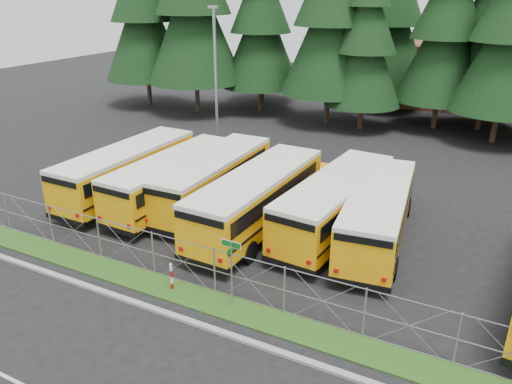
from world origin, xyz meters
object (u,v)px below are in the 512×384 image
at_px(bus_5, 338,204).
at_px(bus_6, 378,214).
at_px(bus_2, 178,180).
at_px(bus_4, 261,200).
at_px(bus_3, 217,180).
at_px(bus_1, 133,171).
at_px(street_sign, 231,260).
at_px(light_standard, 216,77).
at_px(striped_bollard, 172,277).

xyz_separation_m(bus_5, bus_6, (2.03, -0.18, -0.04)).
distance_m(bus_2, bus_4, 5.44).
height_order(bus_3, bus_5, bus_5).
height_order(bus_1, street_sign, bus_1).
xyz_separation_m(bus_5, light_standard, (-11.86, 8.10, 4.05)).
relative_size(bus_1, bus_6, 1.04).
distance_m(bus_1, striped_bollard, 10.60).
bearing_deg(bus_6, bus_1, 176.66).
distance_m(bus_1, street_sign, 12.64).
height_order(street_sign, striped_bollard, street_sign).
bearing_deg(bus_6, bus_3, 171.84).
xyz_separation_m(striped_bollard, light_standard, (-7.68, 16.17, 4.90)).
xyz_separation_m(bus_3, bus_6, (9.04, -0.23, -0.03)).
bearing_deg(street_sign, bus_2, 136.50).
relative_size(bus_4, bus_5, 1.04).
height_order(bus_1, bus_3, bus_1).
bearing_deg(light_standard, bus_6, -30.79).
xyz_separation_m(bus_1, striped_bollard, (7.85, -7.07, -0.87)).
relative_size(bus_2, striped_bollard, 9.04).
relative_size(bus_1, bus_2, 1.03).
relative_size(bus_5, street_sign, 3.93).
bearing_deg(striped_bollard, street_sign, 2.91).
distance_m(bus_1, bus_3, 5.12).
distance_m(bus_6, street_sign, 8.54).
distance_m(bus_6, light_standard, 16.67).
xyz_separation_m(bus_2, light_standard, (-2.91, 8.94, 4.08)).
xyz_separation_m(bus_3, striped_bollard, (2.84, -8.13, -0.84)).
bearing_deg(bus_2, bus_6, 5.41).
xyz_separation_m(bus_3, bus_5, (7.01, -0.05, 0.01)).
distance_m(bus_5, bus_6, 2.04).
bearing_deg(bus_6, light_standard, 142.50).
distance_m(bus_1, bus_2, 3.08).
bearing_deg(bus_3, bus_1, -169.21).
height_order(bus_1, bus_2, bus_1).
bearing_deg(bus_1, light_standard, 89.61).
xyz_separation_m(bus_2, bus_4, (5.41, -0.53, 0.09)).
xyz_separation_m(bus_2, street_sign, (7.48, -7.09, 0.61)).
bearing_deg(striped_bollard, bus_3, 109.26).
bearing_deg(street_sign, striped_bollard, -177.09).
height_order(striped_bollard, light_standard, light_standard).
bearing_deg(bus_6, bus_4, -174.52).
height_order(bus_1, bus_5, bus_1).
bearing_deg(light_standard, street_sign, -57.08).
bearing_deg(light_standard, bus_2, -72.00).
relative_size(bus_4, light_standard, 1.14).
xyz_separation_m(bus_2, bus_3, (1.94, 0.90, 0.02)).
xyz_separation_m(bus_1, street_sign, (10.55, -6.94, 0.56)).
relative_size(striped_bollard, light_standard, 0.12).
relative_size(bus_1, striped_bollard, 9.35).
height_order(bus_4, street_sign, bus_4).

